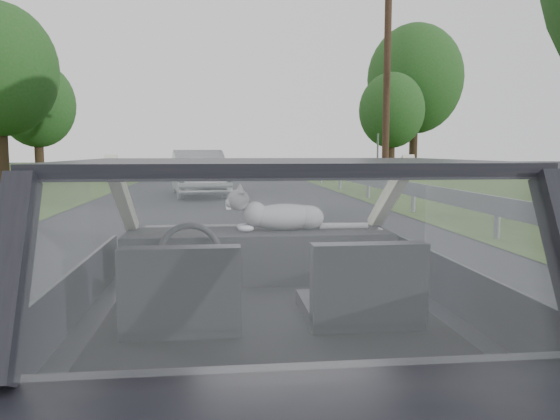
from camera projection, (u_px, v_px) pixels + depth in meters
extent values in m
cube|color=black|center=(268.00, 304.00, 2.71)|extent=(1.80, 4.00, 1.45)
cube|color=black|center=(259.00, 255.00, 3.32)|extent=(1.58, 0.45, 0.30)
cube|color=black|center=(182.00, 290.00, 2.37)|extent=(0.50, 0.72, 0.42)
cube|color=black|center=(362.00, 285.00, 2.46)|extent=(0.50, 0.72, 0.42)
torus|color=black|center=(190.00, 254.00, 2.97)|extent=(0.36, 0.36, 0.04)
ellipsoid|color=gray|center=(285.00, 215.00, 3.32)|extent=(0.64, 0.24, 0.28)
cube|color=gray|center=(409.00, 189.00, 13.09)|extent=(0.05, 90.00, 0.32)
imported|color=#B8BCC2|center=(199.00, 173.00, 18.18)|extent=(2.40, 4.80, 1.51)
cube|color=#093F10|center=(378.00, 158.00, 26.23)|extent=(0.34, 0.91, 2.31)
cylinder|color=brown|center=(387.00, 82.00, 20.61)|extent=(0.28, 0.28, 8.16)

